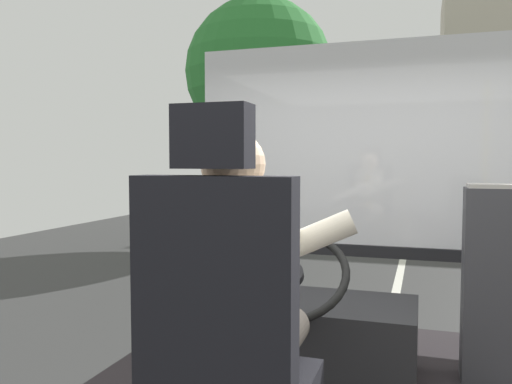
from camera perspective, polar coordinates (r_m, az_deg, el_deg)
ground at (r=10.95m, az=16.18°, el=-6.27°), size 18.00×44.00×0.06m
driver_seat at (r=1.65m, az=-3.27°, el=-17.49°), size 0.48×0.48×1.29m
bus_driver at (r=1.70m, az=-1.87°, el=-10.37°), size 0.72×0.54×0.79m
steering_console at (r=2.83m, az=5.79°, el=-15.38°), size 1.10×1.01×0.81m
fare_box at (r=2.92m, az=24.24°, el=-9.24°), size 0.24×0.22×1.02m
windshield_panel at (r=3.62m, az=12.84°, el=2.00°), size 2.50×0.08×1.48m
street_tree at (r=11.47m, az=0.35°, el=12.95°), size 3.20×3.20×5.31m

